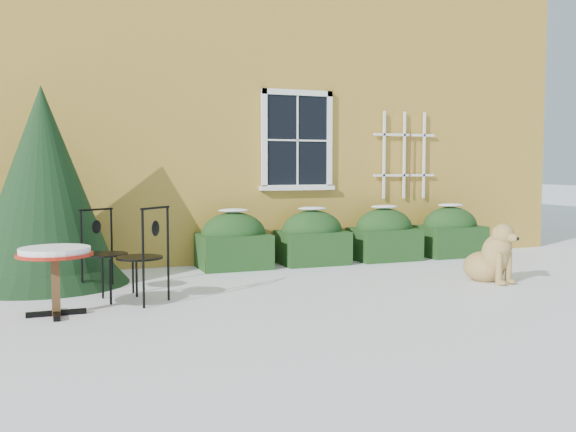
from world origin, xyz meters
name	(u,v)px	position (x,y,z in m)	size (l,w,h in m)	color
ground	(318,298)	(0.00, 0.00, 0.00)	(80.00, 80.00, 0.00)	white
house	(189,89)	(0.00, 7.00, 3.22)	(12.40, 8.40, 6.40)	gold
hedge_row	(349,237)	(1.65, 2.55, 0.40)	(4.95, 0.80, 0.91)	#153213
evergreen_shrub	(44,205)	(-2.98, 2.11, 1.04)	(2.14, 2.14, 2.59)	black
bistro_table	(55,259)	(-2.89, 0.16, 0.59)	(0.77, 0.77, 0.71)	black
patio_chair_near	(143,255)	(-1.95, 0.48, 0.55)	(0.69, 0.69, 1.10)	black
patio_chair_far	(105,251)	(-2.30, 1.22, 0.52)	(0.62, 0.62, 1.03)	black
dog	(492,258)	(2.60, 0.16, 0.33)	(0.63, 0.93, 0.82)	tan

